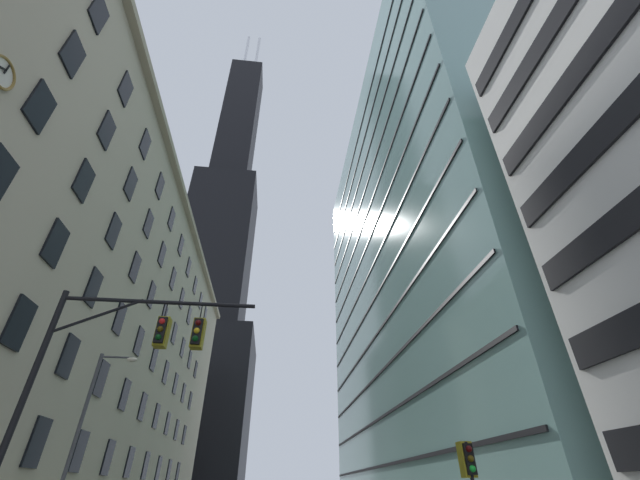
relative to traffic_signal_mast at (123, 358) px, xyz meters
name	(u,v)px	position (x,y,z in m)	size (l,w,h in m)	color
station_building	(60,325)	(-14.98, 22.87, 9.22)	(17.70, 65.20, 29.70)	#BCAF93
dark_skyscraper	(211,286)	(-14.79, 87.79, 45.53)	(27.55, 27.55, 181.26)	black
glass_office_midrise	(432,259)	(24.18, 27.39, 21.52)	(17.41, 52.10, 54.26)	gray
traffic_signal_mast	(123,358)	(0.00, 0.00, 0.00)	(6.81, 0.63, 7.73)	black
traffic_light_near_right	(469,465)	(11.48, 0.59, -2.92)	(0.40, 0.63, 3.22)	black
street_lamppost	(87,421)	(-3.82, 7.86, -0.85)	(1.94, 0.32, 7.84)	#47474C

